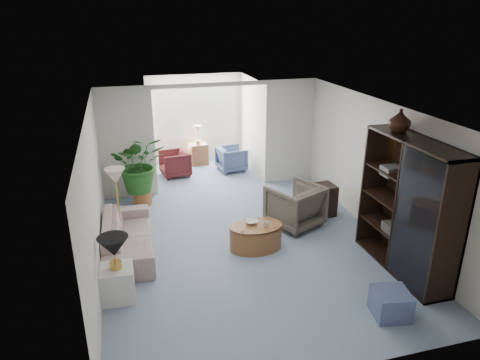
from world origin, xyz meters
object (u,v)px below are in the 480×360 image
object	(u,v)px
coffee_table	(256,237)
cabinet_urn	(400,120)
sunroom_chair_maroon	(175,164)
framed_picture	(385,149)
entertainment_cabinet	(408,207)
coffee_bowl	(252,222)
ottoman	(391,303)
sunroom_table	(198,154)
sofa	(128,236)
end_table	(118,283)
floor_lamp	(115,176)
sunroom_chair_blue	(232,159)
coffee_cup	(266,224)
table_lamp	(113,247)
side_table_dark	(321,200)
plant_pot	(142,197)
wingback_chair	(295,206)

from	to	relation	value
coffee_table	cabinet_urn	bearing A→B (deg)	-19.75
sunroom_chair_maroon	framed_picture	bearing A→B (deg)	30.75
coffee_table	entertainment_cabinet	world-z (taller)	entertainment_cabinet
coffee_bowl	entertainment_cabinet	world-z (taller)	entertainment_cabinet
ottoman	sunroom_table	world-z (taller)	sunroom_table
ottoman	sunroom_table	xyz separation A→B (m)	(-1.37, 7.11, 0.10)
sofa	end_table	size ratio (longest dim) A/B	4.05
end_table	coffee_table	bearing A→B (deg)	20.00
framed_picture	floor_lamp	xyz separation A→B (m)	(-4.63, 1.10, -0.45)
sunroom_chair_blue	sunroom_chair_maroon	world-z (taller)	sunroom_chair_maroon
coffee_cup	sunroom_chair_maroon	world-z (taller)	sunroom_chair_maroon
coffee_bowl	coffee_cup	xyz separation A→B (m)	(0.20, -0.20, 0.02)
sofa	coffee_cup	bearing A→B (deg)	-102.23
entertainment_cabinet	cabinet_urn	distance (m)	1.37
end_table	table_lamp	bearing A→B (deg)	-90.00
coffee_table	cabinet_urn	xyz separation A→B (m)	(2.10, -0.75, 2.14)
coffee_bowl	sofa	bearing A→B (deg)	169.88
sofa	coffee_cup	size ratio (longest dim) A/B	21.03
coffee_table	side_table_dark	world-z (taller)	side_table_dark
sunroom_chair_maroon	sunroom_chair_blue	bearing A→B (deg)	83.31
sunroom_chair_blue	ottoman	bearing A→B (deg)	178.92
entertainment_cabinet	ottoman	size ratio (longest dim) A/B	4.62
floor_lamp	cabinet_urn	distance (m)	4.86
floor_lamp	sunroom_chair_maroon	xyz separation A→B (m)	(1.42, 3.10, -0.93)
coffee_bowl	framed_picture	bearing A→B (deg)	-5.23
sofa	table_lamp	size ratio (longest dim) A/B	4.74
cabinet_urn	sunroom_chair_blue	bearing A→B (deg)	107.06
framed_picture	plant_pot	size ratio (longest dim) A/B	1.25
sofa	sunroom_chair_blue	distance (m)	4.56
end_table	wingback_chair	distance (m)	3.72
wingback_chair	entertainment_cabinet	bearing A→B (deg)	95.49
end_table	wingback_chair	size ratio (longest dim) A/B	0.55
floor_lamp	side_table_dark	xyz separation A→B (m)	(4.01, -0.03, -0.92)
table_lamp	sunroom_chair_blue	bearing A→B (deg)	58.74
sunroom_chair_blue	sunroom_table	size ratio (longest dim) A/B	1.23
entertainment_cabinet	plant_pot	bearing A→B (deg)	136.36
sofa	end_table	bearing A→B (deg)	173.31
side_table_dark	cabinet_urn	distance (m)	2.69
coffee_cup	plant_pot	bearing A→B (deg)	127.30
entertainment_cabinet	sunroom_table	size ratio (longest dim) A/B	3.82
framed_picture	coffee_table	bearing A→B (deg)	177.10
side_table_dark	table_lamp	bearing A→B (deg)	-155.98
coffee_table	plant_pot	world-z (taller)	coffee_table
end_table	sunroom_chair_blue	world-z (taller)	sunroom_chair_blue
coffee_table	cabinet_urn	size ratio (longest dim) A/B	2.66
framed_picture	ottoman	xyz separation A→B (m)	(-1.09, -2.16, -1.51)
framed_picture	coffee_bowl	distance (m)	2.69
table_lamp	side_table_dark	size ratio (longest dim) A/B	0.67
coffee_table	ottoman	xyz separation A→B (m)	(1.24, -2.28, -0.04)
framed_picture	ottoman	world-z (taller)	framed_picture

